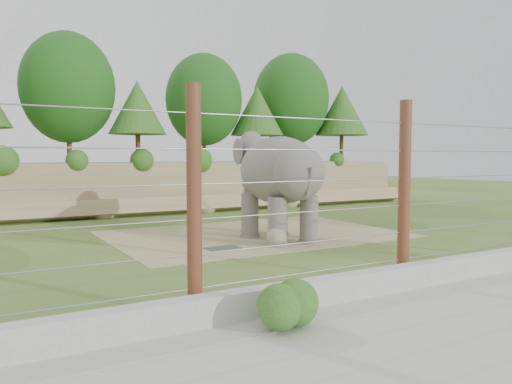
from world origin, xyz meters
TOP-DOWN VIEW (x-y plane):
  - ground at (0.00, 0.00)m, footprint 90.00×90.00m
  - back_embankment at (0.59, 12.68)m, footprint 30.00×5.52m
  - dirt_patch at (0.50, 3.00)m, footprint 10.00×7.00m
  - drain_grate at (-1.75, 1.00)m, footprint 1.00×0.60m
  - elephant at (0.55, 1.47)m, footprint 2.15×4.55m
  - stone_ball at (-0.20, 0.44)m, footprint 0.60×0.60m
  - retaining_wall at (0.00, -5.00)m, footprint 26.00×0.35m
  - walkway at (0.00, -7.00)m, footprint 26.00×4.00m
  - barrier_fence at (0.00, -4.50)m, footprint 20.26×0.26m
  - walkway_shrub at (-4.00, -5.80)m, footprint 0.80×0.80m

SIDE VIEW (x-z plane):
  - ground at x=0.00m, z-range 0.00..0.00m
  - walkway at x=0.00m, z-range 0.00..0.01m
  - dirt_patch at x=0.50m, z-range 0.00..0.02m
  - drain_grate at x=-1.75m, z-range 0.02..0.05m
  - retaining_wall at x=0.00m, z-range 0.00..0.50m
  - stone_ball at x=-0.20m, z-range 0.02..0.62m
  - walkway_shrub at x=-4.00m, z-range 0.01..0.81m
  - elephant at x=0.55m, z-range 0.00..3.60m
  - barrier_fence at x=0.00m, z-range 0.00..4.00m
  - back_embankment at x=0.59m, z-range -0.42..8.35m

